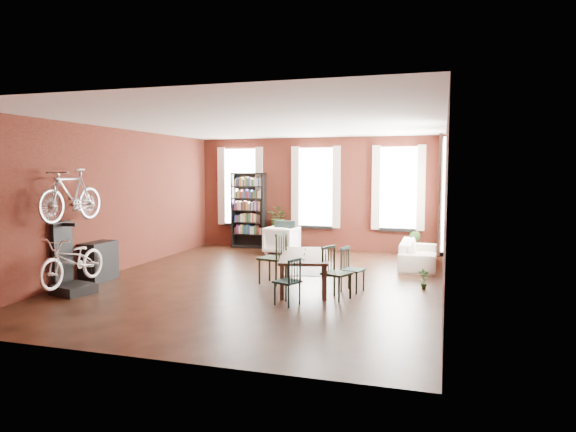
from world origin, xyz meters
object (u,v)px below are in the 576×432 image
at_px(plant_stand, 278,239).
at_px(cream_sofa, 419,249).
at_px(dining_chair_b, 273,258).
at_px(dining_chair_a, 287,282).
at_px(dining_chair_d, 353,270).
at_px(dining_chair_c, 337,273).
at_px(bookshelf, 248,210).
at_px(white_armchair, 282,239).
at_px(bike_trainer, 74,289).
at_px(console_table, 99,261).
at_px(dining_table, 305,271).
at_px(bicycle_floor, 73,238).

bearing_deg(plant_stand, cream_sofa, -22.85).
distance_m(dining_chair_b, plant_stand, 4.62).
distance_m(dining_chair_a, dining_chair_b, 1.69).
xyz_separation_m(dining_chair_b, dining_chair_d, (1.65, -0.22, -0.10)).
xyz_separation_m(dining_chair_b, dining_chair_c, (1.48, -0.88, -0.05)).
xyz_separation_m(bookshelf, white_armchair, (1.30, -0.86, -0.69)).
bearing_deg(bookshelf, dining_chair_c, -55.01).
bearing_deg(bike_trainer, dining_chair_b, 30.62).
bearing_deg(dining_chair_c, dining_chair_a, 155.11).
height_order(dining_chair_c, console_table, dining_chair_c).
height_order(dining_chair_c, bike_trainer, dining_chair_c).
relative_size(dining_chair_b, bike_trainer, 1.67).
distance_m(dining_chair_a, cream_sofa, 4.66).
height_order(white_armchair, plant_stand, white_armchair).
relative_size(white_armchair, bike_trainer, 1.35).
bearing_deg(dining_chair_d, plant_stand, 49.02).
relative_size(dining_chair_a, white_armchair, 0.96).
distance_m(dining_table, bookshelf, 5.59).
xyz_separation_m(dining_chair_d, bookshelf, (-3.88, 4.65, 0.69)).
bearing_deg(dining_chair_c, white_armchair, 52.57).
bearing_deg(bike_trainer, white_armchair, 67.31).
bearing_deg(dining_chair_c, bike_trainer, 126.40).
height_order(dining_chair_b, cream_sofa, dining_chair_b).
relative_size(dining_chair_a, bike_trainer, 1.30).
bearing_deg(dining_chair_d, console_table, 112.59).
xyz_separation_m(dining_table, console_table, (-4.24, -0.52, 0.07)).
bearing_deg(cream_sofa, bicycle_floor, 127.74).
bearing_deg(white_armchair, plant_stand, -60.38).
relative_size(dining_chair_b, dining_chair_d, 1.24).
relative_size(dining_chair_a, bicycle_floor, 0.47).
bearing_deg(dining_chair_a, dining_chair_b, -130.79).
relative_size(dining_chair_d, white_armchair, 1.00).
xyz_separation_m(plant_stand, bicycle_floor, (-1.91, -6.30, 0.74)).
bearing_deg(dining_table, dining_chair_d, -11.88).
bearing_deg(bike_trainer, dining_chair_a, 5.76).
relative_size(dining_chair_b, bicycle_floor, 0.61).
relative_size(dining_table, dining_chair_c, 2.11).
height_order(bookshelf, console_table, bookshelf).
xyz_separation_m(dining_chair_d, white_armchair, (-2.58, 3.78, 0.00)).
bearing_deg(console_table, bookshelf, 76.17).
bearing_deg(white_armchair, console_table, 64.80).
height_order(dining_chair_b, dining_chair_d, dining_chair_b).
xyz_separation_m(dining_chair_a, cream_sofa, (1.96, 4.23, 0.01)).
distance_m(bike_trainer, plant_stand, 6.61).
bearing_deg(bike_trainer, dining_chair_c, 12.33).
height_order(dining_table, bookshelf, bookshelf).
relative_size(white_armchair, cream_sofa, 0.40).
bearing_deg(console_table, dining_chair_b, 12.46).
xyz_separation_m(dining_table, dining_chair_a, (0.03, -1.25, 0.07)).
bearing_deg(bookshelf, dining_chair_a, -63.21).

